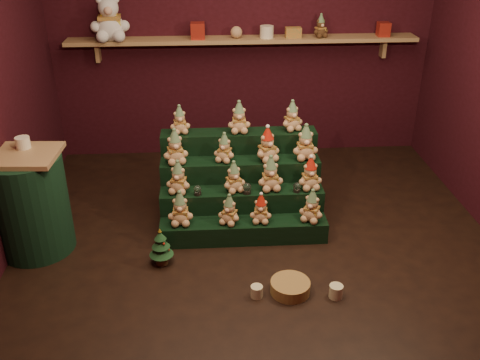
{
  "coord_description": "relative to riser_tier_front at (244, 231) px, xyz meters",
  "views": [
    {
      "loc": [
        -0.38,
        -3.65,
        2.53
      ],
      "look_at": [
        -0.14,
        0.25,
        0.52
      ],
      "focal_mm": 40.0,
      "sensor_mm": 36.0,
      "label": 1
    }
  ],
  "objects": [
    {
      "name": "ground",
      "position": [
        0.11,
        -0.14,
        -0.09
      ],
      "size": [
        4.0,
        4.0,
        0.0
      ],
      "primitive_type": "plane",
      "color": "black",
      "rests_on": "ground"
    },
    {
      "name": "back_wall",
      "position": [
        0.11,
        1.91,
        1.31
      ],
      "size": [
        4.0,
        0.1,
        2.8
      ],
      "primitive_type": "cube",
      "color": "black",
      "rests_on": "ground"
    },
    {
      "name": "front_wall",
      "position": [
        0.11,
        -2.19,
        1.31
      ],
      "size": [
        4.0,
        0.1,
        2.8
      ],
      "primitive_type": "cube",
      "color": "black",
      "rests_on": "ground"
    },
    {
      "name": "back_shelf",
      "position": [
        0.11,
        1.73,
        1.2
      ],
      "size": [
        3.6,
        0.26,
        0.24
      ],
      "color": "#A27851",
      "rests_on": "ground"
    },
    {
      "name": "riser_tier_front",
      "position": [
        0.0,
        0.0,
        0.0
      ],
      "size": [
        1.4,
        0.22,
        0.18
      ],
      "primitive_type": "cube",
      "color": "black",
      "rests_on": "ground"
    },
    {
      "name": "riser_tier_midfront",
      "position": [
        0.0,
        0.22,
        0.09
      ],
      "size": [
        1.4,
        0.22,
        0.36
      ],
      "primitive_type": "cube",
      "color": "black",
      "rests_on": "ground"
    },
    {
      "name": "riser_tier_midback",
      "position": [
        0.0,
        0.44,
        0.18
      ],
      "size": [
        1.4,
        0.22,
        0.54
      ],
      "primitive_type": "cube",
      "color": "black",
      "rests_on": "ground"
    },
    {
      "name": "riser_tier_back",
      "position": [
        0.0,
        0.66,
        0.27
      ],
      "size": [
        1.4,
        0.22,
        0.72
      ],
      "primitive_type": "cube",
      "color": "black",
      "rests_on": "ground"
    },
    {
      "name": "teddy_0",
      "position": [
        -0.52,
        0.01,
        0.24
      ],
      "size": [
        0.21,
        0.19,
        0.29
      ],
      "primitive_type": null,
      "rotation": [
        0.0,
        0.0,
        -0.03
      ],
      "color": "tan",
      "rests_on": "riser_tier_front"
    },
    {
      "name": "teddy_1",
      "position": [
        -0.12,
        -0.01,
        0.22
      ],
      "size": [
        0.24,
        0.23,
        0.26
      ],
      "primitive_type": null,
      "rotation": [
        0.0,
        0.0,
        -0.48
      ],
      "color": "tan",
      "rests_on": "riser_tier_front"
    },
    {
      "name": "teddy_2",
      "position": [
        0.14,
        -0.01,
        0.22
      ],
      "size": [
        0.2,
        0.18,
        0.25
      ],
      "primitive_type": null,
      "rotation": [
        0.0,
        0.0,
        -0.13
      ],
      "color": "tan",
      "rests_on": "riser_tier_front"
    },
    {
      "name": "teddy_3",
      "position": [
        0.57,
        -0.01,
        0.23
      ],
      "size": [
        0.26,
        0.25,
        0.28
      ],
      "primitive_type": null,
      "rotation": [
        0.0,
        0.0,
        -0.51
      ],
      "color": "tan",
      "rests_on": "riser_tier_front"
    },
    {
      "name": "teddy_4",
      "position": [
        -0.54,
        0.22,
        0.41
      ],
      "size": [
        0.24,
        0.23,
        0.28
      ],
      "primitive_type": null,
      "rotation": [
        0.0,
        0.0,
        -0.25
      ],
      "color": "tan",
      "rests_on": "riser_tier_midfront"
    },
    {
      "name": "teddy_5",
      "position": [
        -0.07,
        0.21,
        0.4
      ],
      "size": [
        0.24,
        0.23,
        0.27
      ],
      "primitive_type": null,
      "rotation": [
        0.0,
        0.0,
        0.37
      ],
      "color": "tan",
      "rests_on": "riser_tier_midfront"
    },
    {
      "name": "teddy_6",
      "position": [
        0.24,
        0.22,
        0.42
      ],
      "size": [
        0.24,
        0.22,
        0.3
      ],
      "primitive_type": null,
      "rotation": [
        0.0,
        0.0,
        0.11
      ],
      "color": "tan",
      "rests_on": "riser_tier_midfront"
    },
    {
      "name": "teddy_7",
      "position": [
        0.58,
        0.22,
        0.41
      ],
      "size": [
        0.22,
        0.21,
        0.29
      ],
      "primitive_type": null,
      "rotation": [
        0.0,
        0.0,
        0.12
      ],
      "color": "tan",
      "rests_on": "riser_tier_midfront"
    },
    {
      "name": "teddy_8",
      "position": [
        -0.56,
        0.43,
        0.6
      ],
      "size": [
        0.26,
        0.24,
        0.3
      ],
      "primitive_type": null,
      "rotation": [
        0.0,
        0.0,
        0.24
      ],
      "color": "tan",
      "rests_on": "riser_tier_midback"
    },
    {
      "name": "teddy_9",
      "position": [
        -0.14,
        0.43,
        0.58
      ],
      "size": [
        0.23,
        0.22,
        0.26
      ],
      "primitive_type": null,
      "rotation": [
        0.0,
        0.0,
        -0.39
      ],
      "color": "tan",
      "rests_on": "riser_tier_midback"
    },
    {
      "name": "teddy_10",
      "position": [
        0.23,
        0.42,
        0.6
      ],
      "size": [
        0.28,
        0.27,
        0.3
      ],
      "primitive_type": null,
      "rotation": [
        0.0,
        0.0,
        0.45
      ],
      "color": "tan",
      "rests_on": "riser_tier_midback"
    },
    {
      "name": "teddy_11",
      "position": [
        0.57,
        0.44,
        0.61
      ],
      "size": [
        0.24,
        0.21,
        0.31
      ],
      "primitive_type": null,
      "rotation": [
        0.0,
        0.0,
        0.07
      ],
      "color": "tan",
      "rests_on": "riser_tier_midback"
    },
    {
      "name": "teddy_12",
      "position": [
        -0.52,
        0.67,
        0.76
      ],
      "size": [
        0.2,
        0.19,
        0.25
      ],
      "primitive_type": null,
      "rotation": [
        0.0,
        0.0,
        0.15
      ],
      "color": "tan",
      "rests_on": "riser_tier_back"
    },
    {
      "name": "teddy_13",
      "position": [
        0.0,
        0.65,
        0.77
      ],
      "size": [
        0.2,
        0.18,
        0.28
      ],
      "primitive_type": null,
      "rotation": [
        0.0,
        0.0,
        0.01
      ],
      "color": "tan",
      "rests_on": "riser_tier_back"
    },
    {
      "name": "teddy_14",
      "position": [
        0.48,
        0.68,
        0.76
      ],
      "size": [
        0.24,
        0.23,
        0.27
      ],
      "primitive_type": null,
      "rotation": [
        0.0,
        0.0,
        0.33
      ],
      "color": "tan",
      "rests_on": "riser_tier_back"
    },
    {
      "name": "snow_globe_a",
      "position": [
        -0.38,
        0.16,
        0.31
      ],
      "size": [
        0.06,
        0.06,
        0.09
      ],
      "color": "black",
      "rests_on": "riser_tier_midfront"
    },
    {
      "name": "snow_globe_b",
      "position": [
        0.04,
        0.16,
        0.32
      ],
      "size": [
        0.07,
        0.07,
        0.1
      ],
      "color": "black",
      "rests_on": "riser_tier_midfront"
    },
    {
      "name": "snow_globe_c",
      "position": [
        0.46,
        0.16,
        0.31
      ],
      "size": [
        0.06,
        0.06,
        0.09
      ],
      "color": "black",
      "rests_on": "riser_tier_midfront"
    },
    {
      "name": "side_table",
      "position": [
        -1.7,
        -0.01,
        0.33
      ],
      "size": [
        0.6,
        0.6,
        0.86
      ],
      "rotation": [
        0.0,
        0.0,
        -0.06
      ],
      "color": "#A27851",
      "rests_on": "ground"
    },
    {
      "name": "table_ornament",
      "position": [
        -1.7,
        0.09,
        0.81
      ],
      "size": [
        0.11,
        0.11,
        0.09
      ],
      "primitive_type": "cylinder",
      "color": "beige",
      "rests_on": "side_table"
    },
    {
      "name": "mini_christmas_tree",
      "position": [
        -0.67,
        -0.29,
        0.07
      ],
      "size": [
        0.19,
        0.19,
        0.32
      ],
      "rotation": [
        0.0,
        0.0,
        0.38
      ],
      "color": "#442E18",
      "rests_on": "ground"
    },
    {
      "name": "mug_left",
      "position": [
        0.04,
        -0.74,
        -0.05
      ],
      "size": [
        0.09,
        0.09,
        0.09
      ],
      "primitive_type": "cylinder",
      "color": "beige",
      "rests_on": "ground"
    },
    {
      "name": "mug_right",
      "position": [
        0.61,
        -0.79,
        -0.04
      ],
      "size": [
        0.1,
        0.1,
        0.1
      ],
      "primitive_type": "cylinder",
      "color": "beige",
      "rests_on": "ground"
    },
    {
      "name": "wicker_basket",
      "position": [
        0.29,
        -0.71,
        -0.04
      ],
      "size": [
        0.35,
        0.35,
        0.09
      ],
      "primitive_type": "cylinder",
      "rotation": [
        0.0,
        0.0,
        -0.24
      ],
      "color": "#9D743F",
      "rests_on": "ground"
    },
    {
      "name": "white_bear",
      "position": [
        -1.22,
        1.7,
        1.5
      ],
      "size": [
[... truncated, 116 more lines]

